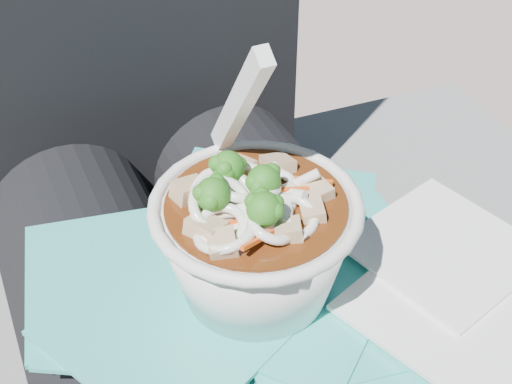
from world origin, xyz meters
name	(u,v)px	position (x,y,z in m)	size (l,w,h in m)	color
lap	(235,348)	(0.00, 0.00, 0.56)	(0.33, 0.48, 0.16)	black
person_body	(195,260)	(0.00, 0.09, 0.58)	(0.34, 0.94, 1.03)	black
plastic_bag	(257,279)	(0.01, -0.01, 0.65)	(0.34, 0.36, 0.02)	#29AEA4
napkins	(456,285)	(0.14, -0.09, 0.66)	(0.18, 0.21, 0.01)	white
udon_bowl	(255,234)	(0.01, -0.02, 0.71)	(0.17, 0.17, 0.19)	white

